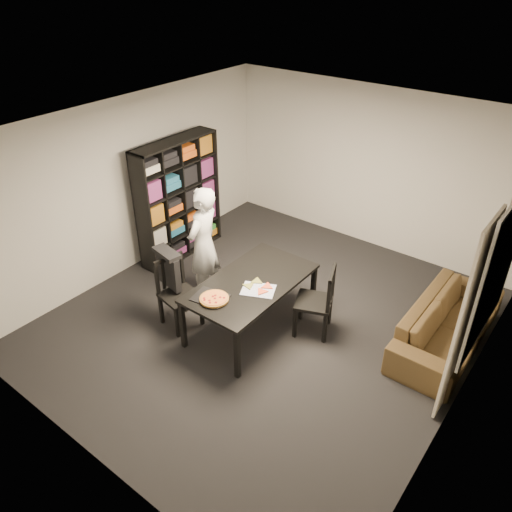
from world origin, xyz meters
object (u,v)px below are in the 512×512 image
Objects in this scene: chair_left at (175,287)px; chair_right at (321,297)px; baking_tray at (210,297)px; bookshelf at (179,199)px; sofa at (448,324)px; dining_table at (251,286)px; person at (203,245)px; pepperoni_pizza at (214,299)px.

chair_right is at bearing -48.42° from chair_left.
chair_left is at bearing -81.16° from chair_right.
baking_tray is at bearing -84.96° from chair_left.
bookshelf is 0.94× the size of sofa.
dining_table is 0.99m from person.
bookshelf is at bearing -118.96° from chair_right.
chair_right is 0.47× the size of sofa.
pepperoni_pizza is at bearing -100.67° from dining_table.
dining_table is 1.80× the size of chair_right.
bookshelf reaches higher than dining_table.
pepperoni_pizza is at bearing -61.55° from chair_right.
chair_right is 0.58× the size of person.
sofa is (3.00, 1.73, -0.25)m from chair_left.
chair_left is (-0.86, -0.49, -0.11)m from dining_table.
person reaches higher than chair_right.
bookshelf is 1.10× the size of dining_table.
baking_tray is 1.14× the size of pepperoni_pizza.
chair_right is (0.76, 0.46, -0.11)m from dining_table.
pepperoni_pizza is (0.85, -0.75, -0.09)m from person.
dining_table reaches higher than sofa.
sofa is (2.32, 1.81, -0.43)m from baking_tray.
person is (1.12, -0.66, -0.11)m from bookshelf.
bookshelf is 2.43m from pepperoni_pizza.
chair_right reaches higher than sofa.
chair_left is at bearing 173.85° from baking_tray.
chair_left reaches higher than baking_tray.
pepperoni_pizza is at bearing -6.33° from baking_tray.
dining_table is at bearing 72.46° from baking_tray.
person reaches higher than pepperoni_pizza.
sofa is at bearing -48.85° from chair_left.
baking_tray is (-0.94, -1.03, 0.18)m from chair_right.
dining_table is 4.32× the size of baking_tray.
person is 4.78× the size of pepperoni_pizza.
dining_table is at bearing -49.13° from chair_left.
dining_table is 0.59m from pepperoni_pizza.
chair_right is (1.62, 0.95, 0.00)m from chair_left.
bookshelf is 5.43× the size of pepperoni_pizza.
dining_table is 0.89m from chair_right.
pepperoni_pizza is (1.97, -1.40, -0.20)m from bookshelf.
sofa is (2.25, 1.81, -0.45)m from pepperoni_pizza.
chair_left is 0.57× the size of person.
pepperoni_pizza reaches higher than baking_tray.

